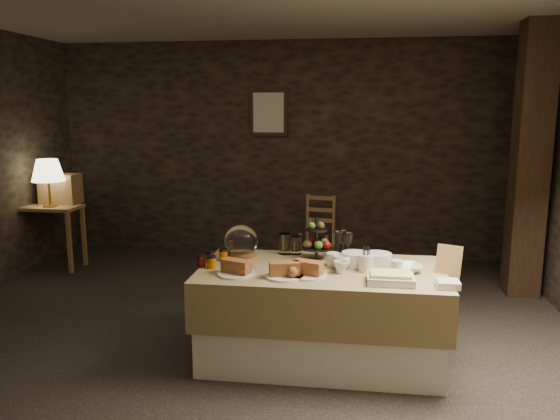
# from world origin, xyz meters

# --- Properties ---
(ground_plane) EXTENTS (5.50, 5.00, 0.01)m
(ground_plane) POSITION_xyz_m (0.00, 0.00, 0.00)
(ground_plane) COLOR black
(ground_plane) RESTS_ON ground
(room_shell) EXTENTS (5.52, 5.02, 2.60)m
(room_shell) POSITION_xyz_m (0.00, 0.00, 1.56)
(room_shell) COLOR black
(room_shell) RESTS_ON ground
(buffet_table) EXTENTS (1.72, 0.92, 0.68)m
(buffet_table) POSITION_xyz_m (0.69, -0.39, 0.39)
(buffet_table) COLOR white
(buffet_table) RESTS_ON ground_plane
(console_table) EXTENTS (0.67, 0.38, 0.72)m
(console_table) POSITION_xyz_m (-2.50, 1.50, 0.59)
(console_table) COLOR olive
(console_table) RESTS_ON ground_plane
(table_lamp) EXTENTS (0.35, 0.35, 0.53)m
(table_lamp) POSITION_xyz_m (-2.45, 1.45, 1.12)
(table_lamp) COLOR gold
(table_lamp) RESTS_ON console_table
(wine_rack) EXTENTS (0.42, 0.26, 0.34)m
(wine_rack) POSITION_xyz_m (-2.45, 1.68, 0.89)
(wine_rack) COLOR olive
(wine_rack) RESTS_ON console_table
(chair) EXTENTS (0.44, 0.42, 0.62)m
(chair) POSITION_xyz_m (0.48, 2.12, 0.35)
(chair) COLOR olive
(chair) RESTS_ON ground_plane
(timber_column) EXTENTS (0.30, 0.30, 2.60)m
(timber_column) POSITION_xyz_m (2.54, 1.32, 1.30)
(timber_column) COLOR black
(timber_column) RESTS_ON ground_plane
(framed_picture) EXTENTS (0.45, 0.04, 0.55)m
(framed_picture) POSITION_xyz_m (-0.15, 2.47, 1.75)
(framed_picture) COLOR #302116
(framed_picture) RESTS_ON room_shell
(plate_stack_a) EXTENTS (0.19, 0.19, 0.10)m
(plate_stack_a) POSITION_xyz_m (0.92, -0.29, 0.73)
(plate_stack_a) COLOR white
(plate_stack_a) RESTS_ON buffet_table
(plate_stack_b) EXTENTS (0.20, 0.20, 0.08)m
(plate_stack_b) POSITION_xyz_m (1.08, -0.24, 0.72)
(plate_stack_b) COLOR white
(plate_stack_b) RESTS_ON buffet_table
(cutlery_holder) EXTENTS (0.10, 0.10, 0.12)m
(cutlery_holder) POSITION_xyz_m (1.00, -0.42, 0.74)
(cutlery_holder) COLOR white
(cutlery_holder) RESTS_ON buffet_table
(cup_a) EXTENTS (0.15, 0.15, 0.10)m
(cup_a) POSITION_xyz_m (0.82, -0.39, 0.73)
(cup_a) COLOR white
(cup_a) RESTS_ON buffet_table
(cup_b) EXTENTS (0.11, 0.11, 0.08)m
(cup_b) POSITION_xyz_m (0.82, -0.48, 0.72)
(cup_b) COLOR white
(cup_b) RESTS_ON buffet_table
(mug_c) EXTENTS (0.09, 0.09, 0.09)m
(mug_c) POSITION_xyz_m (0.76, -0.31, 0.73)
(mug_c) COLOR white
(mug_c) RESTS_ON buffet_table
(mug_d) EXTENTS (0.08, 0.08, 0.09)m
(mug_d) POSITION_xyz_m (1.21, -0.43, 0.73)
(mug_d) COLOR white
(mug_d) RESTS_ON buffet_table
(bowl) EXTENTS (0.25, 0.25, 0.05)m
(bowl) POSITION_xyz_m (1.28, -0.38, 0.71)
(bowl) COLOR white
(bowl) RESTS_ON buffet_table
(cake_dome) EXTENTS (0.26, 0.26, 0.26)m
(cake_dome) POSITION_xyz_m (0.06, -0.18, 0.79)
(cake_dome) COLOR olive
(cake_dome) RESTS_ON buffet_table
(fruit_stand) EXTENTS (0.22, 0.22, 0.32)m
(fruit_stand) POSITION_xyz_m (0.64, -0.15, 0.81)
(fruit_stand) COLOR black
(fruit_stand) RESTS_ON buffet_table
(bread_platter_left) EXTENTS (0.26, 0.26, 0.11)m
(bread_platter_left) POSITION_xyz_m (0.12, -0.62, 0.72)
(bread_platter_left) COLOR white
(bread_platter_left) RESTS_ON buffet_table
(bread_platter_center) EXTENTS (0.26, 0.26, 0.11)m
(bread_platter_center) POSITION_xyz_m (0.45, -0.63, 0.72)
(bread_platter_center) COLOR white
(bread_platter_center) RESTS_ON buffet_table
(bread_platter_right) EXTENTS (0.26, 0.26, 0.11)m
(bread_platter_right) POSITION_xyz_m (0.61, -0.58, 0.72)
(bread_platter_right) COLOR white
(bread_platter_right) RESTS_ON buffet_table
(jam_jars) EXTENTS (0.18, 0.26, 0.07)m
(jam_jars) POSITION_xyz_m (-0.11, -0.40, 0.72)
(jam_jars) COLOR #65160B
(jam_jars) RESTS_ON buffet_table
(tart_dish) EXTENTS (0.30, 0.22, 0.07)m
(tart_dish) POSITION_xyz_m (1.15, -0.65, 0.71)
(tart_dish) COLOR white
(tart_dish) RESTS_ON buffet_table
(square_dish) EXTENTS (0.14, 0.14, 0.04)m
(square_dish) POSITION_xyz_m (1.51, -0.70, 0.70)
(square_dish) COLOR white
(square_dish) RESTS_ON buffet_table
(menu_frame) EXTENTS (0.18, 0.13, 0.22)m
(menu_frame) POSITION_xyz_m (1.56, -0.39, 0.77)
(menu_frame) COLOR olive
(menu_frame) RESTS_ON buffet_table
(storage_jar_a) EXTENTS (0.10, 0.10, 0.16)m
(storage_jar_a) POSITION_xyz_m (0.38, -0.03, 0.76)
(storage_jar_a) COLOR white
(storage_jar_a) RESTS_ON buffet_table
(storage_jar_b) EXTENTS (0.09, 0.09, 0.14)m
(storage_jar_b) POSITION_xyz_m (0.46, -0.02, 0.75)
(storage_jar_b) COLOR white
(storage_jar_b) RESTS_ON buffet_table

